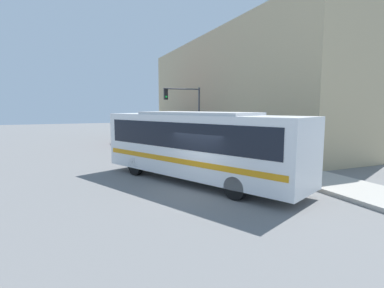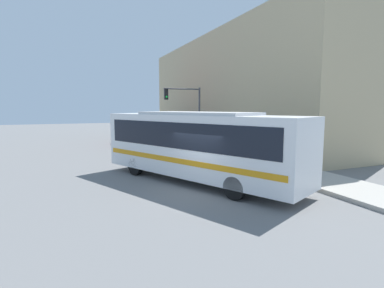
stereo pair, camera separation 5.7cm
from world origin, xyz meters
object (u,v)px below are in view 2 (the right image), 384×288
at_px(pedestrian_near_corner, 190,133).
at_px(delivery_truck, 140,128).
at_px(city_bus, 197,142).
at_px(fire_hydrant, 235,153).
at_px(traffic_light_pole, 187,106).

bearing_deg(pedestrian_near_corner, delivery_truck, 145.74).
height_order(city_bus, delivery_truck, city_bus).
xyz_separation_m(city_bus, pedestrian_near_corner, (5.20, 13.53, -0.85)).
bearing_deg(fire_hydrant, delivery_truck, 107.19).
bearing_deg(city_bus, pedestrian_near_corner, 44.19).
xyz_separation_m(delivery_truck, fire_hydrant, (3.74, -12.08, -1.06)).
distance_m(city_bus, fire_hydrant, 6.56).
relative_size(traffic_light_pole, pedestrian_near_corner, 2.84).
height_order(city_bus, pedestrian_near_corner, city_bus).
distance_m(city_bus, delivery_truck, 16.43).
distance_m(traffic_light_pole, pedestrian_near_corner, 4.16).
distance_m(city_bus, pedestrian_near_corner, 14.52).
xyz_separation_m(fire_hydrant, traffic_light_pole, (-0.99, 6.32, 3.18)).
relative_size(fire_hydrant, pedestrian_near_corner, 0.38).
xyz_separation_m(city_bus, delivery_truck, (0.99, 16.40, -0.37)).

